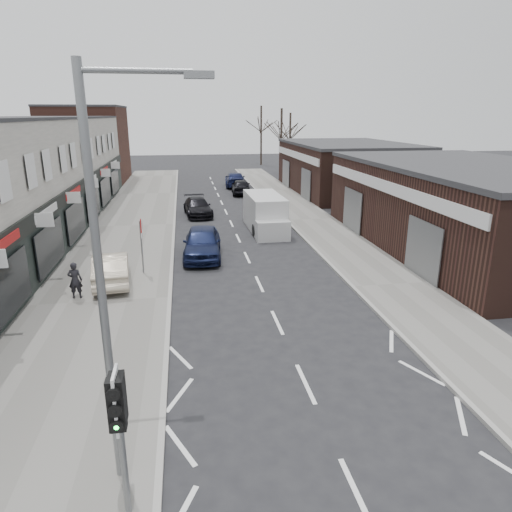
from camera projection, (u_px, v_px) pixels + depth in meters
name	position (u px, v px, depth m)	size (l,w,h in m)	color
ground	(327.00, 430.00, 10.97)	(160.00, 160.00, 0.00)	black
pavement_left	(132.00, 226.00, 30.70)	(5.50, 64.00, 0.12)	slate
pavement_right	(311.00, 220.00, 32.56)	(3.50, 64.00, 0.12)	slate
shop_terrace_left	(2.00, 182.00, 26.30)	(8.00, 41.00, 7.10)	beige
brick_block_far	(87.00, 145.00, 50.22)	(8.00, 10.00, 8.00)	#4E2A21
right_unit_near	(469.00, 209.00, 25.36)	(10.00, 18.00, 4.50)	#331D17
right_unit_far	(346.00, 168.00, 44.23)	(10.00, 16.00, 4.50)	#331D17
tree_far_a	(281.00, 175.00, 57.58)	(3.60, 3.60, 8.00)	#382D26
tree_far_b	(289.00, 169.00, 63.62)	(3.60, 3.60, 7.50)	#382D26
tree_far_c	(261.00, 165.00, 68.83)	(3.60, 3.60, 8.50)	#382D26
traffic_light	(118.00, 414.00, 7.69)	(0.28, 0.60, 3.10)	slate
street_lamp	(109.00, 268.00, 8.17)	(2.23, 0.22, 8.00)	slate
warning_sign	(141.00, 230.00, 20.87)	(0.12, 0.80, 2.70)	slate
white_van	(265.00, 214.00, 29.66)	(2.16, 5.90, 2.29)	silver
sedan_on_pavement	(111.00, 268.00, 20.05)	(1.45, 4.17, 1.37)	beige
pedestrian	(75.00, 280.00, 18.32)	(0.55, 0.36, 1.52)	black
parked_car_left_a	(202.00, 242.00, 24.00)	(1.92, 4.76, 1.62)	#131B3D
parked_car_left_b	(198.00, 207.00, 34.04)	(1.84, 4.52, 1.31)	black
parked_car_right_a	(263.00, 209.00, 32.75)	(1.67, 4.79, 1.58)	white
parked_car_right_b	(241.00, 187.00, 43.14)	(1.72, 4.28, 1.46)	black
parked_car_right_c	(235.00, 180.00, 47.73)	(2.06, 5.07, 1.47)	#13193D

